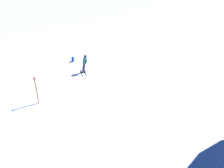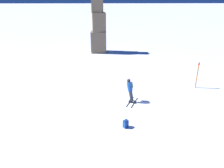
# 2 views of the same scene
# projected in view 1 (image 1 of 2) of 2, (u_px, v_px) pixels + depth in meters

# --- Properties ---
(ground_plane) EXTENTS (300.00, 300.00, 0.00)m
(ground_plane) POSITION_uv_depth(u_px,v_px,m) (88.00, 71.00, 22.19)
(ground_plane) COLOR white
(skier) EXTENTS (1.36, 1.78, 1.87)m
(skier) POSITION_uv_depth(u_px,v_px,m) (84.00, 63.00, 21.40)
(skier) COLOR black
(skier) RESTS_ON ground
(spare_backpack) EXTENTS (0.37, 0.36, 0.50)m
(spare_backpack) POSITION_uv_depth(u_px,v_px,m) (73.00, 59.00, 24.35)
(spare_backpack) COLOR #194293
(spare_backpack) RESTS_ON ground
(trail_marker) EXTENTS (0.13, 0.13, 2.27)m
(trail_marker) POSITION_uv_depth(u_px,v_px,m) (36.00, 89.00, 16.28)
(trail_marker) COLOR orange
(trail_marker) RESTS_ON ground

